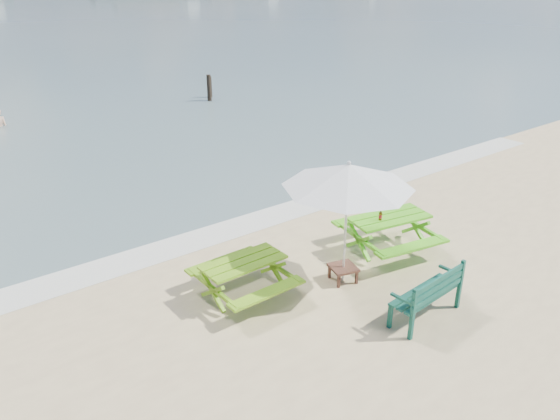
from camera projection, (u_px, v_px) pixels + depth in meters
foam_strip at (246, 224)px, 12.60m from camera, size 22.00×0.90×0.01m
picnic_table_left at (244, 279)px, 9.75m from camera, size 1.52×1.68×0.71m
picnic_table_right at (388, 234)px, 11.30m from camera, size 1.96×2.11×0.79m
park_bench at (425, 303)px, 9.18m from camera, size 1.49×0.60×0.89m
side_table at (343, 273)px, 10.30m from camera, size 0.58×0.58×0.31m
patio_umbrella at (348, 176)px, 9.49m from camera, size 2.89×2.89×2.34m
beer_bottle at (380, 216)px, 10.94m from camera, size 0.07×0.07×0.26m
swimmer at (0, 131)px, 20.39m from camera, size 0.67×0.45×1.83m
mooring_pilings at (210, 90)px, 24.27m from camera, size 0.58×0.78×1.34m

